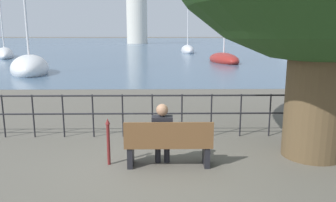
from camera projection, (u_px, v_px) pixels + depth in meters
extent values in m
plane|color=#605B51|center=(168.00, 165.00, 6.25)|extent=(1000.00, 1000.00, 0.00)
cube|color=#47607A|center=(163.00, 40.00, 162.07)|extent=(600.00, 300.00, 0.01)
cylinder|color=brown|center=(317.00, 84.00, 6.46)|extent=(1.16, 1.16, 2.99)
cube|color=brown|center=(168.00, 144.00, 6.17)|extent=(1.63, 0.45, 0.05)
cube|color=brown|center=(169.00, 134.00, 5.92)|extent=(1.63, 0.04, 0.45)
cube|color=black|center=(131.00, 155.00, 6.20)|extent=(0.10, 0.41, 0.40)
cube|color=black|center=(206.00, 155.00, 6.22)|extent=(0.10, 0.41, 0.40)
cylinder|color=black|center=(158.00, 151.00, 6.36)|extent=(0.11, 0.11, 0.45)
cylinder|color=black|center=(167.00, 151.00, 6.36)|extent=(0.11, 0.11, 0.45)
cube|color=black|center=(162.00, 139.00, 6.22)|extent=(0.33, 0.26, 0.14)
cube|color=black|center=(162.00, 130.00, 6.09)|extent=(0.39, 0.24, 0.52)
sphere|color=#A87A5B|center=(162.00, 110.00, 6.02)|extent=(0.22, 0.22, 0.22)
cylinder|color=black|center=(3.00, 116.00, 7.86)|extent=(0.04, 0.04, 1.05)
cylinder|color=black|center=(33.00, 116.00, 7.87)|extent=(0.04, 0.04, 1.05)
cylinder|color=black|center=(63.00, 116.00, 7.88)|extent=(0.04, 0.04, 1.05)
cylinder|color=black|center=(93.00, 116.00, 7.89)|extent=(0.04, 0.04, 1.05)
cylinder|color=black|center=(123.00, 116.00, 7.91)|extent=(0.04, 0.04, 1.05)
cylinder|color=black|center=(152.00, 116.00, 7.92)|extent=(0.04, 0.04, 1.05)
cylinder|color=black|center=(182.00, 116.00, 7.93)|extent=(0.04, 0.04, 1.05)
cylinder|color=black|center=(211.00, 115.00, 7.94)|extent=(0.04, 0.04, 1.05)
cylinder|color=black|center=(241.00, 115.00, 7.95)|extent=(0.04, 0.04, 1.05)
cylinder|color=black|center=(270.00, 115.00, 7.97)|extent=(0.04, 0.04, 1.05)
cylinder|color=black|center=(299.00, 115.00, 7.98)|extent=(0.04, 0.04, 1.05)
cylinder|color=black|center=(328.00, 115.00, 7.99)|extent=(0.04, 0.04, 1.05)
cylinder|color=black|center=(167.00, 96.00, 7.83)|extent=(15.03, 0.04, 0.04)
cylinder|color=black|center=(167.00, 114.00, 7.91)|extent=(15.03, 0.04, 0.04)
cylinder|color=maroon|center=(108.00, 144.00, 6.21)|extent=(0.06, 0.06, 0.80)
cone|color=maroon|center=(108.00, 121.00, 6.12)|extent=(0.09, 0.09, 0.11)
ellipsoid|color=white|center=(30.00, 68.00, 21.22)|extent=(3.91, 5.75, 1.73)
ellipsoid|color=white|center=(289.00, 54.00, 40.40)|extent=(2.81, 8.10, 1.11)
cylinder|color=silver|center=(291.00, 26.00, 39.74)|extent=(0.14, 0.14, 6.03)
ellipsoid|color=white|center=(5.00, 54.00, 37.00)|extent=(5.31, 8.65, 1.58)
ellipsoid|color=silver|center=(188.00, 51.00, 46.15)|extent=(1.97, 5.85, 1.58)
cylinder|color=silver|center=(188.00, 24.00, 45.44)|extent=(0.14, 0.14, 6.28)
ellipsoid|color=maroon|center=(224.00, 60.00, 29.85)|extent=(2.92, 5.85, 1.27)
cylinder|color=silver|center=(137.00, 13.00, 96.86)|extent=(6.12, 6.12, 17.62)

